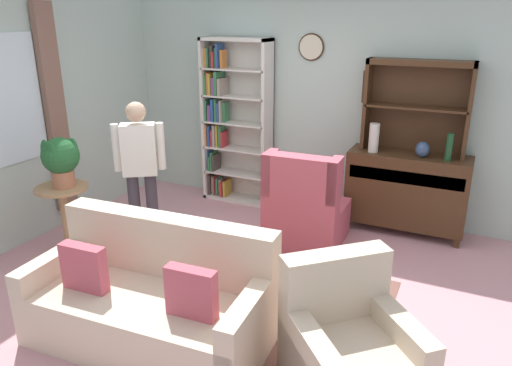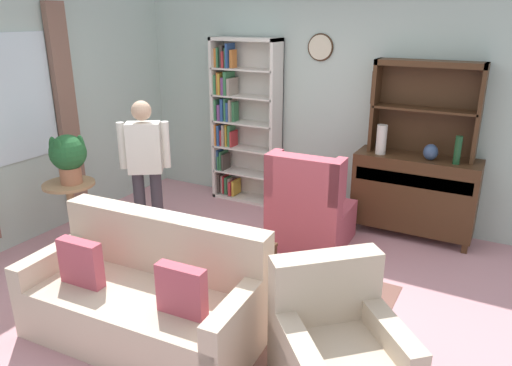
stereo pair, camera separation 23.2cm
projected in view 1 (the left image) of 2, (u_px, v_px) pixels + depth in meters
name	position (u px, v px, depth m)	size (l,w,h in m)	color
ground_plane	(237.00, 285.00, 4.45)	(5.40, 4.60, 0.02)	#C68C93
wall_back	(317.00, 98.00, 5.79)	(5.00, 0.09, 2.80)	#ADC1B7
wall_left	(19.00, 113.00, 4.97)	(0.16, 4.20, 2.80)	#ADC1B7
area_rug	(242.00, 306.00, 4.11)	(2.34, 1.96, 0.01)	brown
bookshelf	(231.00, 121.00, 6.18)	(0.90, 0.30, 2.10)	silver
sideboard	(406.00, 189.00, 5.38)	(1.30, 0.45, 0.92)	#422816
sideboard_hutch	(418.00, 94.00, 5.13)	(1.10, 0.26, 1.00)	#422816
vase_tall	(374.00, 138.00, 5.28)	(0.11, 0.11, 0.32)	beige
vase_round	(423.00, 149.00, 5.11)	(0.15, 0.15, 0.17)	#33476B
bottle_wine	(449.00, 147.00, 4.96)	(0.07, 0.07, 0.29)	#194223
couch_floral	(152.00, 302.00, 3.63)	(1.85, 0.96, 0.90)	beige
armchair_floral	(349.00, 351.00, 3.13)	(1.08, 1.08, 0.88)	beige
wingback_chair	(305.00, 211.00, 5.10)	(0.81, 0.83, 1.05)	#B74C5B
plant_stand	(65.00, 213.00, 4.91)	(0.52, 0.52, 0.73)	#A87F56
potted_plant_large	(60.00, 158.00, 4.71)	(0.37, 0.37, 0.51)	#AD6B4C
person_reading	(140.00, 166.00, 4.89)	(0.48, 0.36, 1.56)	#38333D
coffee_table	(227.00, 252.00, 4.30)	(0.80, 0.50, 0.42)	#422816
book_stack	(238.00, 244.00, 4.18)	(0.22, 0.15, 0.10)	#CC7233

